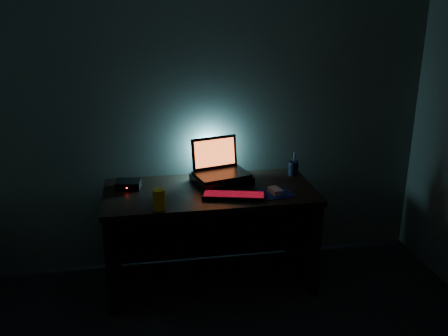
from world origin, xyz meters
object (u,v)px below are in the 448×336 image
at_px(pen_cup, 293,168).
at_px(router, 128,185).
at_px(laptop, 219,165).
at_px(juice_glass, 159,199).
at_px(mouse, 275,191).
at_px(keyboard, 234,196).

height_order(pen_cup, router, pen_cup).
relative_size(laptop, juice_glass, 3.17).
xyz_separation_m(pen_cup, juice_glass, (-1.05, -0.48, 0.01)).
bearing_deg(juice_glass, router, 116.15).
relative_size(laptop, router, 2.30).
bearing_deg(router, juice_glass, -55.47).
height_order(mouse, juice_glass, juice_glass).
xyz_separation_m(keyboard, mouse, (0.30, 0.02, 0.01)).
bearing_deg(mouse, keyboard, 171.19).
relative_size(laptop, mouse, 3.83).
bearing_deg(laptop, keyboard, -96.45).
bearing_deg(keyboard, juice_glass, -153.08).
xyz_separation_m(mouse, pen_cup, (0.24, 0.35, 0.03)).
bearing_deg(juice_glass, pen_cup, 24.74).
bearing_deg(keyboard, laptop, 112.65).
distance_m(laptop, keyboard, 0.36).
distance_m(keyboard, router, 0.77).
bearing_deg(keyboard, router, 171.80).
height_order(mouse, pen_cup, pen_cup).
relative_size(keyboard, router, 2.37).
distance_m(juice_glass, router, 0.46).
xyz_separation_m(pen_cup, router, (-1.25, -0.07, -0.03)).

